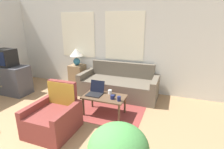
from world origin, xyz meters
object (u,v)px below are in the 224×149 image
object	(u,v)px
coffee_table	(104,98)
tv_remote	(114,95)
cup_navy	(119,99)
laptop	(95,91)
couch	(119,85)
television	(5,57)
cup_yellow	(110,92)
armchair	(54,118)
cup_white	(112,97)
potted_plant	(118,149)
table_lamp	(76,54)

from	to	relation	value
coffee_table	tv_remote	size ratio (longest dim) A/B	5.78
cup_navy	coffee_table	bearing A→B (deg)	162.71
tv_remote	laptop	bearing A→B (deg)	-173.05
couch	television	distance (m)	3.15
coffee_table	cup_yellow	distance (m)	0.19
television	cup_yellow	xyz separation A→B (m)	(3.02, -0.03, -0.54)
couch	cup_yellow	bearing A→B (deg)	-83.33
armchair	cup_navy	xyz separation A→B (m)	(0.99, 0.75, 0.21)
cup_white	laptop	bearing A→B (deg)	165.87
couch	cup_navy	world-z (taller)	couch
laptop	potted_plant	bearing A→B (deg)	-55.46
table_lamp	cup_yellow	distance (m)	1.93
tv_remote	cup_yellow	bearing A→B (deg)	151.97
television	coffee_table	bearing A→B (deg)	-3.45
table_lamp	cup_navy	size ratio (longest dim) A/B	5.10
couch	cup_white	size ratio (longest dim) A/B	23.44
cup_navy	cup_yellow	xyz separation A→B (m)	(-0.30, 0.27, -0.00)
television	cup_yellow	bearing A→B (deg)	-0.49
couch	tv_remote	xyz separation A→B (m)	(0.24, -1.03, 0.16)
cup_white	potted_plant	bearing A→B (deg)	-66.86
coffee_table	laptop	size ratio (longest dim) A/B	2.70
couch	armchair	distance (m)	2.06
potted_plant	couch	bearing A→B (deg)	108.19
cup_navy	potted_plant	size ratio (longest dim) A/B	0.13
armchair	cup_white	distance (m)	1.17
tv_remote	armchair	bearing A→B (deg)	-130.54
table_lamp	potted_plant	distance (m)	3.54
cup_yellow	coffee_table	bearing A→B (deg)	-114.19
cup_yellow	cup_white	bearing A→B (deg)	-57.81
cup_navy	potted_plant	world-z (taller)	potted_plant
television	cup_yellow	size ratio (longest dim) A/B	5.63
cup_white	potted_plant	size ratio (longest dim) A/B	0.12
couch	table_lamp	world-z (taller)	table_lamp
laptop	potted_plant	world-z (taller)	potted_plant
couch	armchair	size ratio (longest dim) A/B	2.38
couch	coffee_table	world-z (taller)	couch
cup_navy	potted_plant	xyz separation A→B (m)	(0.43, -1.33, -0.02)
cup_yellow	laptop	bearing A→B (deg)	-158.35
couch	cup_navy	size ratio (longest dim) A/B	21.38
table_lamp	cup_white	distance (m)	2.17
table_lamp	potted_plant	xyz separation A→B (m)	(2.21, -2.70, -0.57)
laptop	tv_remote	size ratio (longest dim) A/B	2.14
couch	potted_plant	distance (m)	2.70
couch	television	world-z (taller)	television
cup_navy	potted_plant	bearing A→B (deg)	-72.03
cup_white	potted_plant	world-z (taller)	potted_plant
cup_yellow	tv_remote	distance (m)	0.14
potted_plant	laptop	bearing A→B (deg)	124.54
cup_white	cup_yellow	bearing A→B (deg)	122.19
coffee_table	laptop	world-z (taller)	laptop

